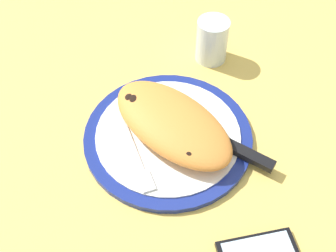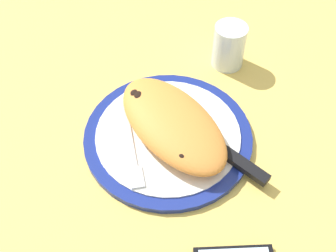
# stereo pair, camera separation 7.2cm
# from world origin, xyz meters

# --- Properties ---
(ground_plane) EXTENTS (1.50, 1.50, 0.03)m
(ground_plane) POSITION_xyz_m (0.00, 0.00, -0.01)
(ground_plane) COLOR #DBB756
(plate) EXTENTS (0.30, 0.30, 0.02)m
(plate) POSITION_xyz_m (0.00, 0.00, 0.01)
(plate) COLOR navy
(plate) RESTS_ON ground_plane
(calzone) EXTENTS (0.27, 0.20, 0.05)m
(calzone) POSITION_xyz_m (-0.00, 0.01, 0.04)
(calzone) COLOR orange
(calzone) RESTS_ON plate
(fork) EXTENTS (0.18, 0.04, 0.00)m
(fork) POSITION_xyz_m (0.02, -0.07, 0.02)
(fork) COLOR silver
(fork) RESTS_ON plate
(knife) EXTENTS (0.20, 0.12, 0.01)m
(knife) POSITION_xyz_m (0.08, 0.08, 0.02)
(knife) COLOR silver
(knife) RESTS_ON plate
(water_glass) EXTENTS (0.06, 0.06, 0.09)m
(water_glass) POSITION_xyz_m (-0.15, 0.18, 0.04)
(water_glass) COLOR silver
(water_glass) RESTS_ON ground_plane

